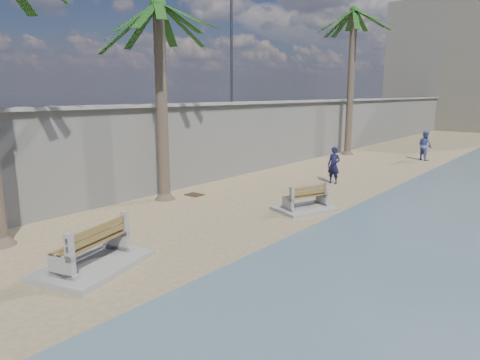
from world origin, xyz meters
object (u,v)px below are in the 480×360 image
Objects in this scene: bench_near at (92,249)px; person_a at (334,163)px; palm_mid at (158,8)px; palm_back at (354,14)px; bench_far at (305,200)px; person_b at (425,144)px.

person_a is at bearing 90.50° from bench_near.
palm_mid is 16.02m from palm_back.
bench_far is 0.24× the size of palm_back.
bench_far is at bearing 22.57° from palm_mid.
bench_far is 4.92m from person_a.
person_b is (1.07, 9.77, 0.03)m from person_a.
bench_far is 8.55m from palm_mid.
bench_near is at bearing -85.34° from person_a.
palm_back is at bearing 115.95° from person_a.
bench_far is at bearing 80.74° from bench_near.
palm_mid is at bearing -157.43° from bench_far.
bench_far is 17.00m from palm_back.
bench_near is 23.30m from palm_back.
bench_near is 22.05m from person_b.
palm_mid is at bearing -90.05° from palm_back.
palm_back is at bearing 89.95° from palm_mid.
person_a is at bearing 61.60° from palm_mid.
person_b is at bearing 74.02° from palm_mid.
palm_mid is at bearing 124.56° from bench_near.
bench_far is at bearing -70.17° from palm_back.
palm_back is 9.25m from person_b.
bench_far is 0.30× the size of palm_mid.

